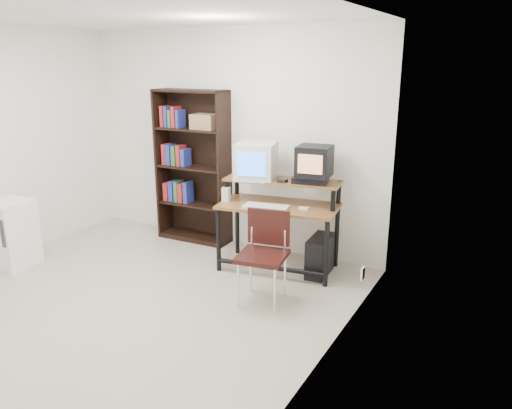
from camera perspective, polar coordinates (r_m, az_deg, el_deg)
The scene contains 18 objects.
floor at distance 4.98m, azimuth -15.35°, elevation -11.05°, with size 4.00×4.00×0.01m, color beige.
ceiling at distance 4.47m, azimuth -17.98°, elevation 20.26°, with size 4.00×4.00×0.01m, color white.
back_wall at distance 6.09m, azimuth -3.15°, elevation 7.44°, with size 4.00×0.01×2.60m, color white.
right_wall at distance 3.46m, azimuth 7.65°, elevation 0.49°, with size 0.01×4.00×2.60m, color white.
computer_desk at distance 5.38m, azimuth 2.67°, elevation -0.37°, with size 1.35×0.82×0.98m.
crt_monitor at distance 5.45m, azimuth 0.02°, elevation 5.00°, with size 0.51×0.51×0.39m.
vcr at distance 5.29m, azimuth 6.25°, elevation 2.82°, with size 0.36×0.26×0.08m, color black.
crt_tv at distance 5.25m, azimuth 6.68°, elevation 4.93°, with size 0.38×0.38×0.32m.
cd_spindle at distance 5.29m, azimuth 3.04°, elevation 2.72°, with size 0.12×0.12×0.05m, color #26262B.
keyboard at distance 5.24m, azimuth 1.15°, elevation -0.32°, with size 0.47×0.21×0.04m, color silver.
mousepad at distance 5.19m, azimuth 5.55°, elevation -0.70°, with size 0.22×0.18×0.01m, color black.
mouse at distance 5.19m, azimuth 5.48°, elevation -0.50°, with size 0.10×0.06×0.03m, color white.
desk_speaker at distance 5.47m, azimuth -3.43°, elevation 1.10°, with size 0.08×0.07×0.17m, color silver.
pc_tower at distance 5.41m, azimuth 7.31°, elevation -5.83°, with size 0.20×0.45×0.42m, color black.
school_chair at distance 4.71m, azimuth 1.00°, elevation -4.83°, with size 0.50×0.50×0.87m.
bookshelf at distance 6.27m, azimuth -7.14°, elevation 4.48°, with size 0.95×0.34×1.89m.
mini_fridge at distance 6.17m, azimuth -26.26°, elevation -2.99°, with size 0.47×0.47×0.75m.
wall_outlet at distance 4.83m, azimuth 12.09°, elevation -7.70°, with size 0.02×0.08×0.12m, color beige.
Camera 1 is at (3.18, -3.11, 2.23)m, focal length 35.00 mm.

